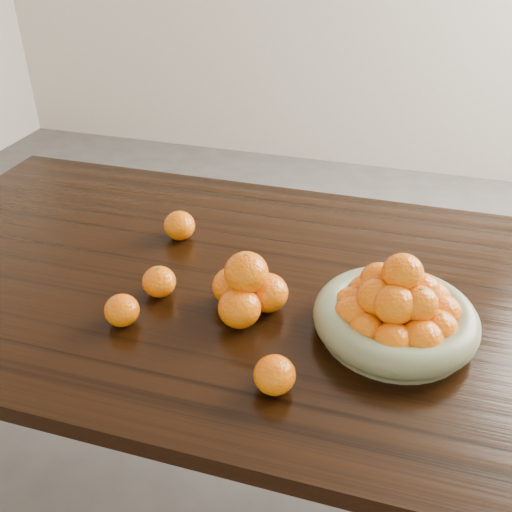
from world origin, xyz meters
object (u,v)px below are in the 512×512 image
(loose_orange_0, at_px, (159,282))
(dining_table, at_px, (275,314))
(fruit_bowl, at_px, (397,312))
(orange_pyramid, at_px, (246,289))

(loose_orange_0, bearing_deg, dining_table, 25.82)
(dining_table, distance_m, loose_orange_0, 0.29)
(dining_table, height_order, loose_orange_0, loose_orange_0)
(fruit_bowl, height_order, orange_pyramid, fruit_bowl)
(fruit_bowl, distance_m, orange_pyramid, 0.31)
(orange_pyramid, bearing_deg, dining_table, 74.13)
(dining_table, distance_m, orange_pyramid, 0.19)
(fruit_bowl, height_order, loose_orange_0, fruit_bowl)
(orange_pyramid, relative_size, loose_orange_0, 2.25)
(fruit_bowl, xyz_separation_m, loose_orange_0, (-0.51, -0.01, -0.02))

